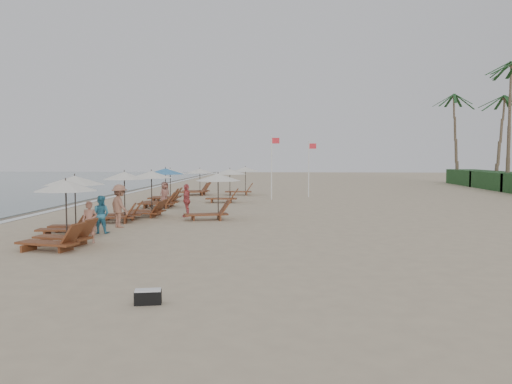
# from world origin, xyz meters

# --- Properties ---
(ground) EXTENTS (160.00, 160.00, 0.00)m
(ground) POSITION_xyz_m (0.00, 0.00, 0.00)
(ground) COLOR tan
(ground) RESTS_ON ground
(wet_sand_band) EXTENTS (3.20, 140.00, 0.01)m
(wet_sand_band) POSITION_xyz_m (-12.50, 10.00, 0.00)
(wet_sand_band) COLOR #6B5E4C
(wet_sand_band) RESTS_ON ground
(foam_line) EXTENTS (0.50, 140.00, 0.02)m
(foam_line) POSITION_xyz_m (-11.20, 10.00, 0.01)
(foam_line) COLOR white
(foam_line) RESTS_ON ground
(lounger_station_0) EXTENTS (2.60, 2.34, 2.27)m
(lounger_station_0) POSITION_xyz_m (-5.56, -2.66, 1.04)
(lounger_station_0) COLOR brown
(lounger_station_0) RESTS_ON ground
(lounger_station_1) EXTENTS (2.56, 2.38, 2.30)m
(lounger_station_1) POSITION_xyz_m (-6.49, 0.42, 1.25)
(lounger_station_1) COLOR brown
(lounger_station_1) RESTS_ON ground
(lounger_station_2) EXTENTS (2.53, 2.18, 2.34)m
(lounger_station_2) POSITION_xyz_m (-5.86, 4.33, 1.06)
(lounger_station_2) COLOR brown
(lounger_station_2) RESTS_ON ground
(lounger_station_3) EXTENTS (2.50, 2.21, 2.32)m
(lounger_station_3) POSITION_xyz_m (-5.07, 6.38, 1.19)
(lounger_station_3) COLOR brown
(lounger_station_3) RESTS_ON ground
(lounger_station_4) EXTENTS (2.72, 2.30, 2.35)m
(lounger_station_4) POSITION_xyz_m (-5.53, 11.02, 1.10)
(lounger_station_4) COLOR brown
(lounger_station_4) RESTS_ON ground
(lounger_station_5) EXTENTS (2.62, 2.31, 2.22)m
(lounger_station_5) POSITION_xyz_m (-6.16, 15.10, 1.12)
(lounger_station_5) COLOR brown
(lounger_station_5) RESTS_ON ground
(lounger_station_6) EXTENTS (2.80, 2.70, 2.09)m
(lounger_station_6) POSITION_xyz_m (-5.18, 20.91, 1.00)
(lounger_station_6) COLOR brown
(lounger_station_6) RESTS_ON ground
(inland_station_0) EXTENTS (2.83, 2.24, 2.22)m
(inland_station_0) POSITION_xyz_m (-1.59, 5.30, 1.31)
(inland_station_0) COLOR brown
(inland_station_0) RESTS_ON ground
(inland_station_1) EXTENTS (2.75, 2.24, 2.22)m
(inland_station_1) POSITION_xyz_m (-2.04, 14.52, 1.33)
(inland_station_1) COLOR brown
(inland_station_1) RESTS_ON ground
(inland_station_2) EXTENTS (2.81, 2.24, 2.22)m
(inland_station_2) POSITION_xyz_m (-1.56, 21.13, 1.30)
(inland_station_2) COLOR brown
(inland_station_2) RESTS_ON ground
(beachgoer_near) EXTENTS (0.59, 0.43, 1.48)m
(beachgoer_near) POSITION_xyz_m (-4.97, -1.54, 0.74)
(beachgoer_near) COLOR #B47762
(beachgoer_near) RESTS_ON ground
(beachgoer_mid_a) EXTENTS (0.78, 0.63, 1.51)m
(beachgoer_mid_a) POSITION_xyz_m (-5.38, 0.66, 0.75)
(beachgoer_mid_a) COLOR teal
(beachgoer_mid_a) RESTS_ON ground
(beachgoer_mid_b) EXTENTS (1.34, 1.33, 1.86)m
(beachgoer_mid_b) POSITION_xyz_m (-5.18, 2.35, 0.93)
(beachgoer_mid_b) COLOR #97634D
(beachgoer_mid_b) RESTS_ON ground
(beachgoer_far_a) EXTENTS (0.46, 1.00, 1.66)m
(beachgoer_far_a) POSITION_xyz_m (-3.07, 6.41, 0.83)
(beachgoer_far_a) COLOR #CD5253
(beachgoer_far_a) RESTS_ON ground
(beachgoer_far_b) EXTENTS (0.85, 0.90, 1.55)m
(beachgoer_far_b) POSITION_xyz_m (-5.35, 11.13, 0.77)
(beachgoer_far_b) COLOR #A16557
(beachgoer_far_b) RESTS_ON ground
(duffel_bag) EXTENTS (0.60, 0.38, 0.31)m
(duffel_bag) POSITION_xyz_m (-0.86, -8.80, 0.16)
(duffel_bag) COLOR black
(duffel_bag) RESTS_ON ground
(flag_pole_near) EXTENTS (0.60, 0.08, 4.56)m
(flag_pole_near) POSITION_xyz_m (0.95, 16.79, 2.53)
(flag_pole_near) COLOR silver
(flag_pole_near) RESTS_ON ground
(flag_pole_far) EXTENTS (0.60, 0.08, 4.24)m
(flag_pole_far) POSITION_xyz_m (3.68, 19.63, 2.36)
(flag_pole_far) COLOR silver
(flag_pole_far) RESTS_ON ground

